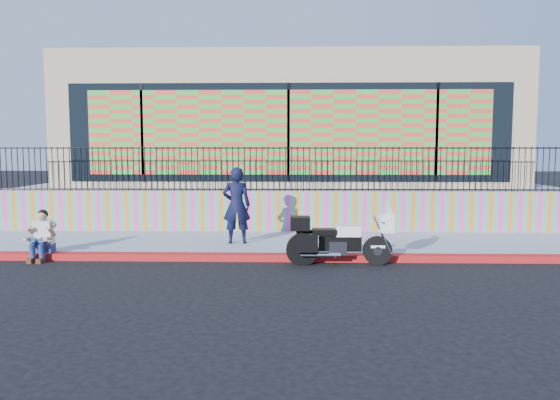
{
  "coord_description": "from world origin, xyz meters",
  "views": [
    {
      "loc": [
        0.19,
        -11.52,
        2.43
      ],
      "look_at": [
        -0.16,
        1.2,
        1.2
      ],
      "focal_mm": 35.0,
      "sensor_mm": 36.0,
      "label": 1
    }
  ],
  "objects": [
    {
      "name": "metal_fence",
      "position": [
        0.0,
        3.25,
        1.85
      ],
      "size": [
        15.8,
        0.04,
        1.2
      ],
      "primitive_type": null,
      "color": "black",
      "rests_on": "mural_wall"
    },
    {
      "name": "ground",
      "position": [
        0.0,
        0.0,
        0.0
      ],
      "size": [
        90.0,
        90.0,
        0.0
      ],
      "primitive_type": "plane",
      "color": "black",
      "rests_on": "ground"
    },
    {
      "name": "mural_wall",
      "position": [
        0.0,
        3.25,
        0.7
      ],
      "size": [
        16.0,
        0.2,
        1.1
      ],
      "primitive_type": "cube",
      "color": "#FF439F",
      "rests_on": "sidewalk"
    },
    {
      "name": "police_motorcycle",
      "position": [
        1.08,
        -0.36,
        0.56
      ],
      "size": [
        2.16,
        0.71,
        1.34
      ],
      "color": "black",
      "rests_on": "ground"
    },
    {
      "name": "storefront_building",
      "position": [
        0.0,
        8.13,
        3.25
      ],
      "size": [
        14.0,
        8.06,
        4.0
      ],
      "color": "tan",
      "rests_on": "elevated_platform"
    },
    {
      "name": "sidewalk",
      "position": [
        0.0,
        1.65,
        0.07
      ],
      "size": [
        16.0,
        3.0,
        0.15
      ],
      "primitive_type": "cube",
      "color": "#929AAF",
      "rests_on": "ground"
    },
    {
      "name": "police_officer",
      "position": [
        -1.19,
        1.29,
        1.06
      ],
      "size": [
        0.7,
        0.5,
        1.82
      ],
      "primitive_type": "imported",
      "rotation": [
        0.0,
        0.0,
        3.24
      ],
      "color": "black",
      "rests_on": "sidewalk"
    },
    {
      "name": "red_curb",
      "position": [
        0.0,
        0.0,
        0.07
      ],
      "size": [
        16.0,
        0.3,
        0.15
      ],
      "primitive_type": "cube",
      "color": "#B50C25",
      "rests_on": "ground"
    },
    {
      "name": "seated_man",
      "position": [
        -5.27,
        -0.09,
        0.45
      ],
      "size": [
        0.54,
        0.71,
        1.06
      ],
      "color": "navy",
      "rests_on": "ground"
    },
    {
      "name": "elevated_platform",
      "position": [
        0.0,
        8.35,
        0.62
      ],
      "size": [
        16.0,
        10.0,
        1.25
      ],
      "primitive_type": "cube",
      "color": "#929AAF",
      "rests_on": "ground"
    }
  ]
}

